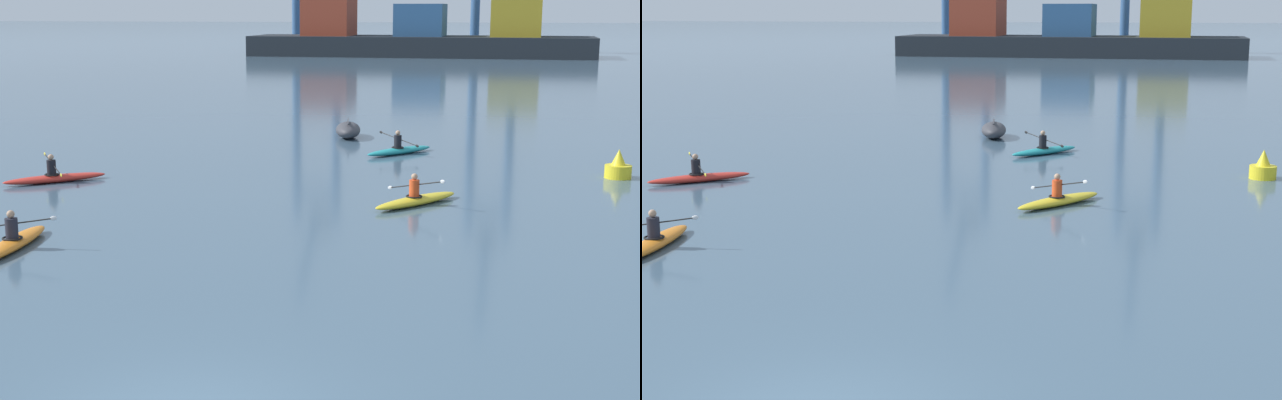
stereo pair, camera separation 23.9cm
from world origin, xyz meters
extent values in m
cube|color=#1E2328|center=(-8.45, 101.87, 1.22)|extent=(41.60, 10.12, 2.44)
cube|color=#993823|center=(-19.89, 101.87, 4.72)|extent=(5.82, 7.09, 4.56)
cube|color=#2D5684|center=(-8.45, 101.87, 4.37)|extent=(5.82, 7.09, 3.86)
cube|color=#B29323|center=(2.99, 101.87, 4.60)|extent=(5.82, 7.09, 4.31)
ellipsoid|color=#38383D|center=(-3.22, 28.69, 0.35)|extent=(1.58, 2.76, 0.70)
cube|color=#38383D|center=(-3.22, 28.69, 0.73)|extent=(0.44, 1.92, 0.06)
cylinder|color=yellow|center=(7.70, 20.89, 0.23)|extent=(0.90, 0.90, 0.45)
cone|color=yellow|center=(7.70, 20.89, 0.73)|extent=(0.49, 0.49, 0.55)
ellipsoid|color=orange|center=(-7.40, 7.96, 0.13)|extent=(1.01, 3.45, 0.26)
torus|color=black|center=(-7.39, 7.86, 0.27)|extent=(0.55, 0.55, 0.05)
cylinder|color=#23232D|center=(-7.39, 7.86, 0.51)|extent=(0.30, 0.30, 0.50)
sphere|color=tan|center=(-7.39, 7.86, 0.86)|extent=(0.19, 0.19, 0.19)
cylinder|color=black|center=(-7.40, 7.91, 0.61)|extent=(2.07, 0.29, 0.35)
ellipsoid|color=silver|center=(-6.37, 8.04, 0.77)|extent=(0.20, 0.06, 0.14)
ellipsoid|color=teal|center=(-0.32, 24.52, 0.13)|extent=(2.58, 3.04, 0.26)
torus|color=black|center=(-0.38, 24.44, 0.27)|extent=(0.69, 0.69, 0.05)
cylinder|color=black|center=(-0.38, 24.44, 0.51)|extent=(0.30, 0.30, 0.50)
sphere|color=tan|center=(-0.38, 24.44, 0.86)|extent=(0.19, 0.19, 0.19)
cylinder|color=black|center=(-0.35, 24.48, 0.61)|extent=(1.65, 1.32, 0.36)
ellipsoid|color=black|center=(-1.16, 25.12, 0.77)|extent=(0.18, 0.15, 0.14)
ellipsoid|color=black|center=(0.47, 23.84, 0.45)|extent=(0.18, 0.15, 0.14)
ellipsoid|color=yellow|center=(1.49, 15.04, 0.13)|extent=(2.45, 3.13, 0.26)
torus|color=black|center=(1.43, 14.96, 0.27)|extent=(0.68, 0.68, 0.05)
cylinder|color=#DB471E|center=(1.43, 14.96, 0.51)|extent=(0.30, 0.30, 0.50)
sphere|color=tan|center=(1.43, 14.96, 0.86)|extent=(0.19, 0.19, 0.19)
cylinder|color=black|center=(1.46, 15.00, 0.61)|extent=(1.70, 1.21, 0.50)
ellipsoid|color=silver|center=(0.63, 15.59, 0.37)|extent=(0.19, 0.15, 0.15)
ellipsoid|color=silver|center=(2.30, 14.41, 0.85)|extent=(0.19, 0.15, 0.15)
ellipsoid|color=red|center=(-10.70, 15.96, 0.13)|extent=(2.90, 2.75, 0.26)
torus|color=black|center=(-10.77, 15.89, 0.27)|extent=(0.69, 0.69, 0.05)
cylinder|color=black|center=(-10.77, 15.89, 0.51)|extent=(0.30, 0.30, 0.50)
sphere|color=tan|center=(-10.77, 15.89, 0.86)|extent=(0.19, 0.19, 0.19)
cylinder|color=black|center=(-10.74, 15.92, 0.61)|extent=(1.43, 1.54, 0.44)
ellipsoid|color=yellow|center=(-11.44, 16.68, 0.82)|extent=(0.16, 0.17, 0.14)
ellipsoid|color=yellow|center=(-10.04, 15.17, 0.40)|extent=(0.16, 0.17, 0.14)
camera|label=1|loc=(4.51, -11.18, 5.66)|focal=51.07mm
camera|label=2|loc=(4.74, -11.12, 5.66)|focal=51.07mm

